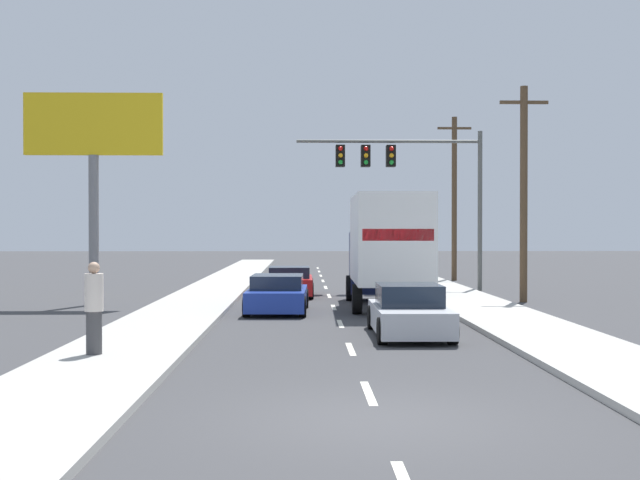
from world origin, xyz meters
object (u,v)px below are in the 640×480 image
utility_pole_far (454,196)px  pedestrian_near_corner (94,308)px  car_red (290,282)px  car_silver (409,313)px  traffic_signal_mast (397,168)px  box_truck (387,246)px  utility_pole_mid (524,191)px  roadside_billboard (94,150)px  car_blue (278,295)px

utility_pole_far → pedestrian_near_corner: 29.73m
car_red → car_silver: 13.06m
car_red → traffic_signal_mast: traffic_signal_mast is taller
box_truck → traffic_signal_mast: (1.27, 8.10, 3.31)m
box_truck → utility_pole_far: utility_pole_far is taller
box_truck → utility_pole_mid: bearing=22.7°
box_truck → car_silver: bearing=-91.7°
car_silver → traffic_signal_mast: (1.49, 15.62, 4.87)m
box_truck → traffic_signal_mast: size_ratio=0.95×
roadside_billboard → box_truck: bearing=-7.9°
car_silver → roadside_billboard: roadside_billboard is taller
utility_pole_far → pedestrian_near_corner: utility_pole_far is taller
traffic_signal_mast → car_silver: bearing=-95.4°
utility_pole_far → pedestrian_near_corner: (-12.37, -26.82, -3.41)m
box_truck → car_silver: (-0.22, -7.52, -1.56)m
traffic_signal_mast → pedestrian_near_corner: traffic_signal_mast is taller
utility_pole_mid → utility_pole_far: 13.27m
car_red → roadside_billboard: 9.34m
traffic_signal_mast → pedestrian_near_corner: bearing=-113.5°
car_blue → utility_pole_far: bearing=62.1°
car_red → utility_pole_far: utility_pole_far is taller
traffic_signal_mast → utility_pole_far: 8.43m
car_blue → box_truck: 4.28m
box_truck → utility_pole_far: size_ratio=0.90×
utility_pole_far → roadside_billboard: (-15.60, -14.05, 1.07)m
utility_pole_mid → utility_pole_far: utility_pole_far is taller
car_silver → utility_pole_mid: 11.77m
car_red → traffic_signal_mast: bearing=32.2°
car_blue → box_truck: box_truck is taller
car_blue → traffic_signal_mast: size_ratio=0.51×
box_truck → car_blue: bearing=-159.8°
utility_pole_mid → roadside_billboard: bearing=-177.2°
utility_pole_far → roadside_billboard: bearing=-138.0°
car_blue → car_silver: size_ratio=1.01×
box_truck → utility_pole_far: 16.51m
utility_pole_far → roadside_billboard: size_ratio=1.15×
car_blue → traffic_signal_mast: traffic_signal_mast is taller
car_silver → utility_pole_mid: size_ratio=0.52×
car_blue → box_truck: (3.73, 1.37, 1.58)m
car_red → car_blue: 6.51m
box_truck → traffic_signal_mast: 8.84m
car_blue → utility_pole_far: size_ratio=0.48×
utility_pole_far → utility_pole_mid: bearing=-89.4°
box_truck → car_silver: box_truck is taller
car_silver → box_truck: bearing=88.3°
car_blue → car_silver: car_silver is taller
box_truck → roadside_billboard: bearing=172.1°
pedestrian_near_corner → roadside_billboard: bearing=104.2°
car_blue → box_truck: size_ratio=0.54×
car_silver → traffic_signal_mast: bearing=84.6°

